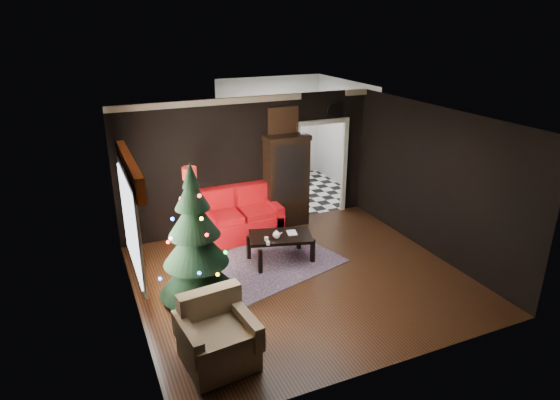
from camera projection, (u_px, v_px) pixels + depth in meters
name	position (u px, v px, depth m)	size (l,w,h in m)	color
floor	(301.00, 278.00, 8.39)	(5.50, 5.50, 0.00)	black
ceiling	(303.00, 119.00, 7.39)	(5.50, 5.50, 0.00)	white
wall_back	(249.00, 164.00, 10.03)	(5.50, 5.50, 0.00)	black
wall_front	(394.00, 273.00, 5.75)	(5.50, 5.50, 0.00)	black
wall_left	(130.00, 232.00, 6.86)	(5.50, 5.50, 0.00)	black
wall_right	(434.00, 182.00, 8.92)	(5.50, 5.50, 0.00)	black
doorway	(320.00, 170.00, 10.79)	(1.10, 0.10, 2.10)	beige
left_window	(130.00, 223.00, 7.03)	(0.05, 1.60, 1.40)	white
valance	(130.00, 169.00, 6.76)	(0.12, 2.10, 0.35)	maroon
kitchen_floor	(292.00, 193.00, 12.45)	(3.00, 3.00, 0.00)	white
kitchen_window	(270.00, 118.00, 13.08)	(0.70, 0.06, 0.70)	white
rug	(270.00, 263.00, 8.89)	(2.43, 1.77, 0.01)	#372B34
loveseat	(240.00, 214.00, 9.82)	(1.70, 0.90, 1.00)	maroon
curio_cabinet	(286.00, 183.00, 10.28)	(0.90, 0.45, 1.90)	black
floor_lamp	(192.00, 210.00, 9.13)	(0.29, 0.29, 1.72)	black
christmas_tree	(195.00, 240.00, 7.41)	(1.23, 1.23, 2.34)	black
armchair	(218.00, 333.00, 6.18)	(0.91, 0.91, 0.93)	beige
coffee_table	(280.00, 248.00, 8.90)	(1.14, 0.68, 0.51)	black
teapot	(276.00, 235.00, 8.66)	(0.16, 0.16, 0.15)	white
cup_a	(266.00, 239.00, 8.60)	(0.07, 0.07, 0.06)	white
cup_b	(268.00, 243.00, 8.43)	(0.07, 0.07, 0.06)	silver
book	(287.00, 228.00, 8.83)	(0.17, 0.02, 0.24)	#9F7F61
wall_clock	(334.00, 111.00, 10.37)	(0.32, 0.32, 0.06)	silver
painting	(283.00, 121.00, 9.97)	(0.62, 0.05, 0.52)	#A1754C
kitchen_counter	(274.00, 164.00, 13.32)	(1.80, 0.60, 0.90)	silver
kitchen_table	(286.00, 184.00, 11.95)	(0.70, 0.70, 0.75)	#56321F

